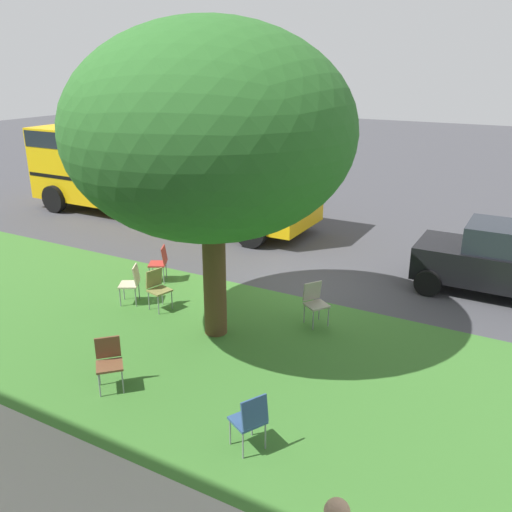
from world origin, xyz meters
TOP-DOWN VIEW (x-y plane):
  - ground at (0.00, 0.00)m, footprint 80.00×80.00m
  - grass_verge at (0.00, 3.20)m, footprint 48.00×6.00m
  - street_tree at (0.41, 2.56)m, footprint 5.09×5.09m
  - chair_0 at (-1.14, 1.26)m, footprint 0.58×0.58m
  - chair_1 at (-1.88, 5.21)m, footprint 0.57×0.56m
  - chair_2 at (0.88, 4.99)m, footprint 0.59×0.59m
  - chair_3 at (2.09, 2.23)m, footprint 0.51×0.51m
  - chair_4 at (2.76, 2.28)m, footprint 0.57×0.56m
  - chair_5 at (3.03, 0.96)m, footprint 0.57×0.56m
  - parked_car at (-4.28, -2.15)m, footprint 3.70×1.92m
  - school_bus at (6.35, -3.57)m, footprint 10.40×2.80m

SIDE VIEW (x-z plane):
  - ground at x=0.00m, z-range 0.00..0.00m
  - grass_verge at x=0.00m, z-range 0.00..0.01m
  - chair_0 at x=-1.14m, z-range 0.08..0.96m
  - chair_1 at x=-1.88m, z-range 0.08..0.96m
  - chair_2 at x=0.88m, z-range 0.08..0.96m
  - chair_3 at x=2.09m, z-range 0.08..0.96m
  - chair_4 at x=2.76m, z-range 0.08..0.96m
  - chair_5 at x=3.03m, z-range 0.08..0.96m
  - parked_car at x=-4.28m, z-range 0.01..1.66m
  - school_bus at x=6.35m, z-range 0.32..3.20m
  - street_tree at x=0.41m, z-range 1.00..6.78m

